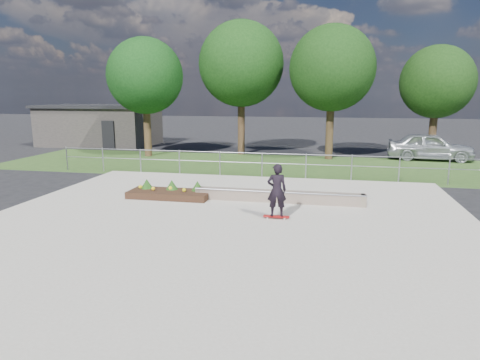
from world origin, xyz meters
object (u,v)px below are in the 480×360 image
grind_ledge (278,196)px  parked_car (430,146)px  planter_bed (170,192)px  skateboarder (277,191)px

grind_ledge → parked_car: (7.50, 11.83, 0.54)m
grind_ledge → planter_bed: planter_bed is taller
skateboarder → parked_car: 15.71m
parked_car → planter_bed: bearing=140.7°
planter_bed → parked_car: (11.51, 11.92, 0.56)m
grind_ledge → parked_car: size_ratio=1.27×
skateboarder → parked_car: (7.32, 13.90, -0.14)m
skateboarder → parked_car: skateboarder is taller
skateboarder → parked_car: size_ratio=0.36×
planter_bed → parked_car: bearing=46.0°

